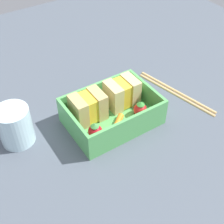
{
  "coord_description": "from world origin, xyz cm",
  "views": [
    {
      "loc": [
        -24.81,
        -38.14,
        45.53
      ],
      "look_at": [
        0.0,
        0.0,
        2.7
      ],
      "focal_mm": 50.0,
      "sensor_mm": 36.0,
      "label": 1
    }
  ],
  "objects_px": {
    "strawberry_far_left": "(140,109)",
    "sandwich_left": "(88,107)",
    "carrot_stick_far_left": "(119,121)",
    "sandwich_center_left": "(122,93)",
    "strawberry_left": "(95,131)",
    "drinking_glass": "(15,126)",
    "chopstick_pair": "(177,92)"
  },
  "relations": [
    {
      "from": "strawberry_left",
      "to": "strawberry_far_left",
      "type": "height_order",
      "value": "same"
    },
    {
      "from": "sandwich_center_left",
      "to": "strawberry_far_left",
      "type": "xyz_separation_m",
      "value": [
        0.01,
        -0.05,
        -0.01
      ]
    },
    {
      "from": "strawberry_left",
      "to": "drinking_glass",
      "type": "bearing_deg",
      "value": 146.12
    },
    {
      "from": "sandwich_left",
      "to": "chopstick_pair",
      "type": "relative_size",
      "value": 0.32
    },
    {
      "from": "sandwich_center_left",
      "to": "carrot_stick_far_left",
      "type": "bearing_deg",
      "value": -128.89
    },
    {
      "from": "sandwich_center_left",
      "to": "strawberry_far_left",
      "type": "height_order",
      "value": "sandwich_center_left"
    },
    {
      "from": "sandwich_left",
      "to": "carrot_stick_far_left",
      "type": "bearing_deg",
      "value": -47.52
    },
    {
      "from": "drinking_glass",
      "to": "strawberry_left",
      "type": "bearing_deg",
      "value": -33.88
    },
    {
      "from": "sandwich_left",
      "to": "sandwich_center_left",
      "type": "height_order",
      "value": "same"
    },
    {
      "from": "carrot_stick_far_left",
      "to": "strawberry_far_left",
      "type": "relative_size",
      "value": 1.18
    },
    {
      "from": "sandwich_left",
      "to": "strawberry_far_left",
      "type": "height_order",
      "value": "sandwich_left"
    },
    {
      "from": "carrot_stick_far_left",
      "to": "drinking_glass",
      "type": "relative_size",
      "value": 0.51
    },
    {
      "from": "chopstick_pair",
      "to": "drinking_glass",
      "type": "bearing_deg",
      "value": 170.1
    },
    {
      "from": "chopstick_pair",
      "to": "strawberry_left",
      "type": "bearing_deg",
      "value": -174.49
    },
    {
      "from": "sandwich_center_left",
      "to": "chopstick_pair",
      "type": "xyz_separation_m",
      "value": [
        0.13,
        -0.03,
        -0.04
      ]
    },
    {
      "from": "strawberry_far_left",
      "to": "sandwich_left",
      "type": "bearing_deg",
      "value": 152.28
    },
    {
      "from": "sandwich_center_left",
      "to": "drinking_glass",
      "type": "distance_m",
      "value": 0.22
    },
    {
      "from": "sandwich_left",
      "to": "carrot_stick_far_left",
      "type": "distance_m",
      "value": 0.07
    },
    {
      "from": "strawberry_far_left",
      "to": "chopstick_pair",
      "type": "xyz_separation_m",
      "value": [
        0.12,
        0.02,
        -0.02
      ]
    },
    {
      "from": "sandwich_left",
      "to": "strawberry_far_left",
      "type": "xyz_separation_m",
      "value": [
        0.09,
        -0.05,
        -0.01
      ]
    },
    {
      "from": "sandwich_center_left",
      "to": "carrot_stick_far_left",
      "type": "height_order",
      "value": "sandwich_center_left"
    },
    {
      "from": "sandwich_center_left",
      "to": "strawberry_far_left",
      "type": "distance_m",
      "value": 0.05
    },
    {
      "from": "strawberry_left",
      "to": "sandwich_center_left",
      "type": "bearing_deg",
      "value": 27.93
    },
    {
      "from": "sandwich_center_left",
      "to": "strawberry_far_left",
      "type": "bearing_deg",
      "value": -76.0
    },
    {
      "from": "strawberry_left",
      "to": "carrot_stick_far_left",
      "type": "bearing_deg",
      "value": 3.8
    },
    {
      "from": "sandwich_left",
      "to": "strawberry_left",
      "type": "xyz_separation_m",
      "value": [
        -0.01,
        -0.05,
        -0.01
      ]
    },
    {
      "from": "sandwich_center_left",
      "to": "sandwich_left",
      "type": "bearing_deg",
      "value": 180.0
    },
    {
      "from": "strawberry_left",
      "to": "strawberry_far_left",
      "type": "relative_size",
      "value": 1.0
    },
    {
      "from": "carrot_stick_far_left",
      "to": "sandwich_left",
      "type": "bearing_deg",
      "value": 132.48
    },
    {
      "from": "strawberry_left",
      "to": "carrot_stick_far_left",
      "type": "distance_m",
      "value": 0.06
    },
    {
      "from": "strawberry_left",
      "to": "chopstick_pair",
      "type": "bearing_deg",
      "value": 5.51
    },
    {
      "from": "sandwich_center_left",
      "to": "strawberry_far_left",
      "type": "relative_size",
      "value": 1.93
    }
  ]
}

